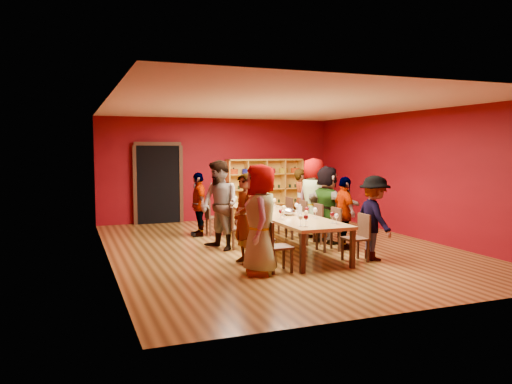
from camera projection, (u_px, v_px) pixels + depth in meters
room_shell at (279, 178)px, 10.56m from camera, size 7.10×9.10×3.04m
tasting_table at (279, 215)px, 10.63m from camera, size 1.10×4.50×0.75m
doorway at (158, 184)px, 14.09m from camera, size 1.40×0.17×2.30m
shelving_unit at (264, 186)px, 15.12m from camera, size 2.40×0.40×1.80m
chair_person_left_0 at (274, 244)px, 8.53m from camera, size 0.42×0.42×0.89m
person_left_0 at (260, 219)px, 8.40m from camera, size 0.74×1.01×1.86m
chair_person_left_1 at (258, 236)px, 9.27m from camera, size 0.42×0.42×0.89m
person_left_1 at (244, 219)px, 9.15m from camera, size 0.53×0.67×1.67m
chair_person_left_2 at (235, 225)px, 10.54m from camera, size 0.42×0.42×0.89m
person_left_2 at (220, 205)px, 10.38m from camera, size 0.79×1.03×1.88m
chair_person_left_4 at (212, 215)px, 12.19m from camera, size 0.42×0.42×0.89m
person_left_4 at (199, 204)px, 12.04m from camera, size 0.45×0.92×1.54m
chair_person_right_0 at (359, 235)px, 9.38m from camera, size 0.42×0.42×0.89m
person_right_0 at (374, 218)px, 9.47m from camera, size 0.52×1.07×1.61m
chair_person_right_1 at (332, 227)px, 10.34m from camera, size 0.42×0.42×0.89m
person_right_1 at (344, 213)px, 10.42m from camera, size 0.50×0.94×1.54m
chair_person_right_2 at (314, 222)px, 11.08m from camera, size 0.42×0.42×0.89m
person_right_2 at (327, 204)px, 11.16m from camera, size 0.80×1.67×1.74m
chair_person_right_3 at (299, 217)px, 11.79m from camera, size 0.42×0.42×0.89m
person_right_3 at (313, 198)px, 11.89m from camera, size 0.82×1.05×1.89m
chair_person_right_4 at (285, 213)px, 12.53m from camera, size 0.42×0.42×0.89m
person_right_4 at (301, 200)px, 12.66m from camera, size 0.57×0.68×1.60m
wine_glass_0 at (283, 213)px, 9.64m from camera, size 0.07×0.07×0.18m
wine_glass_1 at (315, 210)px, 9.81m from camera, size 0.08×0.08×0.21m
wine_glass_2 at (260, 198)px, 12.39m from camera, size 0.08×0.08×0.20m
wine_glass_3 at (306, 218)px, 8.77m from camera, size 0.09×0.09×0.21m
wine_glass_4 at (268, 206)px, 10.43m from camera, size 0.09×0.09×0.22m
wine_glass_5 at (332, 215)px, 9.14m from camera, size 0.08×0.08×0.21m
wine_glass_6 at (252, 202)px, 11.22m from camera, size 0.09×0.09×0.21m
wine_glass_7 at (248, 200)px, 11.82m from camera, size 0.08×0.08×0.21m
wine_glass_8 at (275, 201)px, 11.70m from camera, size 0.08×0.08×0.21m
wine_glass_9 at (307, 210)px, 9.97m from camera, size 0.08×0.08×0.20m
wine_glass_10 at (284, 208)px, 10.09m from camera, size 0.09×0.09×0.22m
wine_glass_11 at (337, 216)px, 9.06m from camera, size 0.08×0.08×0.19m
wine_glass_12 at (247, 202)px, 11.46m from camera, size 0.08×0.08×0.21m
wine_glass_13 at (306, 213)px, 9.43m from camera, size 0.08×0.08×0.20m
wine_glass_14 at (239, 200)px, 12.04m from camera, size 0.07×0.07×0.19m
wine_glass_15 at (235, 198)px, 12.14m from camera, size 0.09×0.09×0.22m
wine_glass_16 at (281, 212)px, 9.69m from camera, size 0.08×0.08×0.19m
wine_glass_17 at (301, 218)px, 8.79m from camera, size 0.08×0.08×0.20m
wine_glass_18 at (297, 206)px, 10.66m from camera, size 0.08×0.08×0.21m
spittoon_bowl at (288, 212)px, 10.27m from camera, size 0.30×0.30×0.16m
carafe_a at (264, 206)px, 10.95m from camera, size 0.12×0.12×0.26m
carafe_b at (300, 211)px, 10.03m from camera, size 0.11×0.11×0.25m
wine_bottle at (256, 199)px, 12.36m from camera, size 0.08×0.08×0.33m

